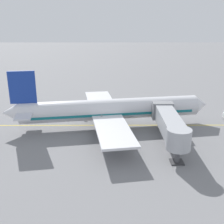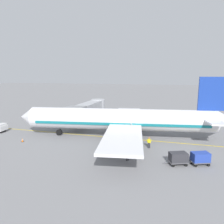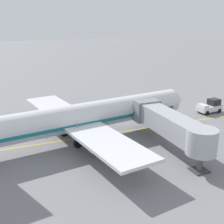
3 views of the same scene
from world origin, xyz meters
TOP-DOWN VIEW (x-y plane):
  - ground_plane at (0.00, 0.00)m, footprint 400.00×400.00m
  - gate_lead_in_line at (0.00, 0.00)m, footprint 0.24×80.00m
  - parked_airliner at (0.47, -0.02)m, footprint 30.44×37.27m
  - jet_bridge at (8.27, 9.26)m, footprint 14.93×3.50m
  - baggage_tug_lead at (-4.79, -1.61)m, footprint 2.27×2.77m
  - baggage_cart_front at (-8.61, -9.25)m, footprint 2.04×2.94m
  - baggage_cart_second_in_train at (-7.86, -11.88)m, footprint 2.04×2.94m
  - ground_crew_wing_walker at (-9.01, -3.01)m, footprint 0.41×0.69m
  - ground_crew_loader at (-3.66, -5.23)m, footprint 0.24×0.72m
  - safety_cone_nose_left at (-6.35, 15.25)m, footprint 0.36×0.36m

SIDE VIEW (x-z plane):
  - ground_plane at x=0.00m, z-range 0.00..0.00m
  - gate_lead_in_line at x=0.00m, z-range 0.00..0.01m
  - safety_cone_nose_left at x=-6.35m, z-range -0.01..0.58m
  - baggage_tug_lead at x=-4.79m, z-range -0.10..1.52m
  - baggage_cart_front at x=-8.61m, z-range 0.16..1.74m
  - baggage_cart_second_in_train at x=-7.86m, z-range 0.16..1.74m
  - ground_crew_wing_walker at x=-9.01m, z-range 0.11..1.80m
  - ground_crew_loader at x=-3.66m, z-range 0.11..1.80m
  - parked_airliner at x=0.47m, z-range -2.13..8.50m
  - jet_bridge at x=8.27m, z-range 0.97..5.95m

